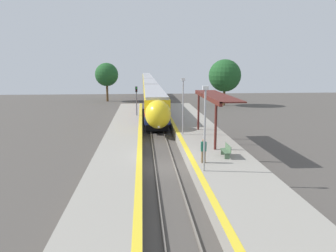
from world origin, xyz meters
TOP-DOWN VIEW (x-y plane):
  - ground_plane at (0.00, 0.00)m, footprint 120.00×120.00m
  - rail_left at (-0.72, 0.00)m, footprint 0.08×90.00m
  - rail_right at (0.72, 0.00)m, footprint 0.08×90.00m
  - train at (0.00, 55.90)m, footprint 2.78×95.06m
  - platform_right at (3.97, 0.00)m, footprint 4.68×64.00m
  - platform_left at (-3.39, 0.00)m, footprint 3.53×64.00m
  - platform_bench at (4.39, -0.64)m, footprint 0.44×1.52m
  - person_waiting at (2.48, -1.93)m, footprint 0.36×0.22m
  - railway_signal at (-2.32, 19.17)m, footprint 0.28×0.28m
  - lamppost_near at (2.20, -3.64)m, footprint 0.36×0.20m
  - lamppost_mid at (2.20, 7.16)m, footprint 0.36×0.20m
  - station_canopy at (4.61, 5.32)m, footprint 2.02×10.79m
  - background_tree_left at (-8.64, 43.95)m, footprint 4.62×4.62m
  - background_tree_right at (13.23, 35.41)m, footprint 5.77×5.77m

SIDE VIEW (x-z plane):
  - ground_plane at x=0.00m, z-range 0.00..0.00m
  - rail_left at x=-0.72m, z-range 0.00..0.15m
  - rail_right at x=0.72m, z-range 0.00..0.15m
  - platform_right at x=3.97m, z-range 0.00..0.92m
  - platform_left at x=-3.39m, z-range 0.00..0.92m
  - platform_bench at x=4.39m, z-range 0.93..1.82m
  - person_waiting at x=2.48m, z-range 0.94..2.59m
  - train at x=0.00m, z-range 0.29..4.34m
  - railway_signal at x=-2.32m, z-range 0.50..5.12m
  - lamppost_near at x=2.20m, z-range 1.30..6.57m
  - lamppost_mid at x=2.20m, z-range 1.30..6.57m
  - station_canopy at x=4.61m, z-range 2.59..6.48m
  - background_tree_left at x=-8.64m, z-range 1.50..9.18m
  - background_tree_right at x=13.23m, z-range 1.25..9.54m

